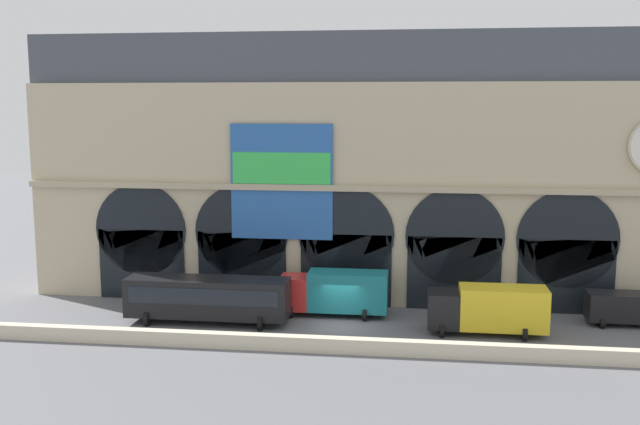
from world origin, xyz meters
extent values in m
plane|color=slate|center=(0.00, 0.00, 0.00)|extent=(200.00, 200.00, 0.00)
cube|color=beige|center=(0.00, -5.13, 0.46)|extent=(90.00, 0.70, 0.92)
cube|color=#BCAD8C|center=(0.00, 7.36, 8.10)|extent=(48.08, 4.72, 16.19)
cube|color=#424751|center=(0.00, 7.66, 18.00)|extent=(48.08, 4.12, 3.61)
cube|color=black|center=(-15.51, 4.95, 2.66)|extent=(6.63, 0.20, 5.33)
cylinder|color=black|center=(-15.51, 4.95, 5.33)|extent=(6.98, 0.20, 6.98)
cube|color=black|center=(-7.75, 4.95, 2.66)|extent=(6.63, 0.20, 5.33)
cylinder|color=black|center=(-7.75, 4.95, 5.33)|extent=(6.98, 0.20, 6.98)
cube|color=black|center=(0.00, 4.95, 2.66)|extent=(6.63, 0.20, 5.33)
cylinder|color=black|center=(0.00, 4.95, 5.33)|extent=(6.98, 0.20, 6.98)
cube|color=black|center=(7.75, 4.95, 2.66)|extent=(6.63, 0.20, 5.33)
cylinder|color=black|center=(7.75, 4.95, 5.33)|extent=(6.98, 0.20, 6.98)
cube|color=black|center=(15.51, 4.95, 2.66)|extent=(6.63, 0.20, 5.33)
cylinder|color=black|center=(15.51, 4.95, 5.33)|extent=(6.98, 0.20, 6.98)
cube|color=#2659A5|center=(-4.70, 4.83, 9.09)|extent=(7.46, 0.12, 8.37)
cube|color=green|center=(-4.70, 4.75, 10.09)|extent=(7.16, 0.04, 2.28)
cube|color=tan|center=(0.00, 4.85, 8.70)|extent=(48.08, 0.50, 0.44)
cube|color=black|center=(-8.84, -0.46, 1.80)|extent=(11.00, 2.50, 2.60)
cube|color=black|center=(-8.84, -1.73, 2.15)|extent=(10.12, 0.04, 1.10)
cylinder|color=black|center=(-12.69, -1.58, 0.50)|extent=(0.28, 1.00, 1.00)
cylinder|color=black|center=(-12.69, 0.67, 0.50)|extent=(0.28, 1.00, 1.00)
cylinder|color=black|center=(-4.99, -1.58, 0.50)|extent=(0.28, 1.00, 1.00)
cylinder|color=black|center=(-4.99, 0.67, 0.50)|extent=(0.28, 1.00, 1.00)
cube|color=red|center=(-3.37, 2.46, 1.57)|extent=(2.00, 2.30, 2.30)
cube|color=#19727A|center=(0.38, 2.46, 1.77)|extent=(5.50, 2.30, 2.70)
cylinder|color=black|center=(-3.47, 1.42, 0.42)|extent=(0.28, 0.84, 0.84)
cylinder|color=black|center=(-3.47, 3.49, 0.42)|extent=(0.28, 0.84, 0.84)
cylinder|color=black|center=(1.63, 1.42, 0.42)|extent=(0.28, 0.84, 0.84)
cylinder|color=black|center=(1.63, 3.49, 0.42)|extent=(0.28, 0.84, 0.84)
cube|color=black|center=(6.84, -0.44, 1.57)|extent=(2.00, 2.30, 2.30)
cube|color=gold|center=(10.59, -0.44, 1.77)|extent=(5.50, 2.30, 2.70)
cylinder|color=black|center=(6.74, -1.48, 0.42)|extent=(0.28, 0.84, 0.84)
cylinder|color=black|center=(6.74, 0.59, 0.42)|extent=(0.28, 0.84, 0.84)
cylinder|color=black|center=(11.84, -1.48, 0.42)|extent=(0.28, 0.84, 0.84)
cylinder|color=black|center=(11.84, 0.59, 0.42)|extent=(0.28, 0.84, 0.84)
cube|color=black|center=(19.09, 2.69, 1.27)|extent=(5.20, 2.00, 1.86)
cylinder|color=black|center=(17.32, 1.79, 0.34)|extent=(0.28, 0.68, 0.68)
cylinder|color=black|center=(17.32, 3.59, 0.34)|extent=(0.28, 0.68, 0.68)
camera|label=1|loc=(4.69, -45.84, 14.66)|focal=40.20mm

